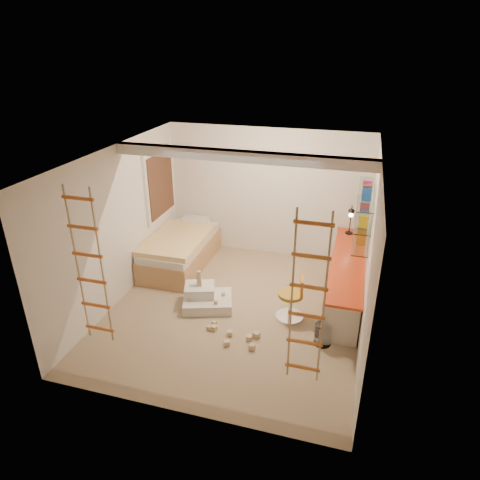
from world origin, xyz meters
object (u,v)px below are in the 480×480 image
(swivel_chair, at_px, (292,303))
(play_platform, at_px, (205,298))
(desk, at_px, (346,278))
(bed, at_px, (181,250))

(swivel_chair, height_order, play_platform, swivel_chair)
(swivel_chair, relative_size, play_platform, 0.80)
(desk, relative_size, bed, 1.40)
(swivel_chair, bearing_deg, play_platform, -178.43)
(play_platform, bearing_deg, bed, 127.97)
(desk, distance_m, swivel_chair, 1.15)
(bed, height_order, swivel_chair, swivel_chair)
(bed, bearing_deg, play_platform, -52.03)
(bed, bearing_deg, desk, -6.49)
(swivel_chair, distance_m, play_platform, 1.45)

